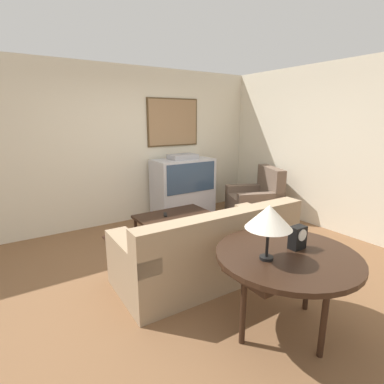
# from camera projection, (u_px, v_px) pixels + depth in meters

# --- Properties ---
(ground_plane) EXTENTS (12.00, 12.00, 0.00)m
(ground_plane) POSITION_uv_depth(u_px,v_px,m) (194.00, 265.00, 3.85)
(ground_plane) COLOR brown
(wall_back) EXTENTS (12.00, 0.10, 2.70)m
(wall_back) POSITION_uv_depth(u_px,v_px,m) (128.00, 146.00, 5.26)
(wall_back) COLOR beige
(wall_back) RESTS_ON ground_plane
(wall_right) EXTENTS (0.06, 12.00, 2.70)m
(wall_right) POSITION_uv_depth(u_px,v_px,m) (326.00, 148.00, 4.93)
(wall_right) COLOR beige
(wall_right) RESTS_ON ground_plane
(area_rug) EXTENTS (2.04, 1.41, 0.01)m
(area_rug) POSITION_uv_depth(u_px,v_px,m) (180.00, 237.00, 4.71)
(area_rug) COLOR brown
(area_rug) RESTS_ON ground_plane
(tv) EXTENTS (1.11, 0.60, 1.19)m
(tv) POSITION_uv_depth(u_px,v_px,m) (183.00, 187.00, 5.62)
(tv) COLOR #B7B7BC
(tv) RESTS_ON ground_plane
(couch) EXTENTS (2.12, 0.98, 0.88)m
(couch) POSITION_uv_depth(u_px,v_px,m) (209.00, 251.00, 3.51)
(couch) COLOR #9E8466
(couch) RESTS_ON ground_plane
(armchair) EXTENTS (1.11, 1.10, 0.94)m
(armchair) POSITION_uv_depth(u_px,v_px,m) (256.00, 201.00, 5.67)
(armchair) COLOR brown
(armchair) RESTS_ON ground_plane
(coffee_table) EXTENTS (1.11, 0.52, 0.43)m
(coffee_table) POSITION_uv_depth(u_px,v_px,m) (172.00, 216.00, 4.54)
(coffee_table) COLOR black
(coffee_table) RESTS_ON ground_plane
(console_table) EXTENTS (1.20, 1.20, 0.73)m
(console_table) POSITION_uv_depth(u_px,v_px,m) (287.00, 260.00, 2.53)
(console_table) COLOR black
(console_table) RESTS_ON ground_plane
(table_lamp) EXTENTS (0.37, 0.37, 0.46)m
(table_lamp) POSITION_uv_depth(u_px,v_px,m) (269.00, 217.00, 2.33)
(table_lamp) COLOR black
(table_lamp) RESTS_ON console_table
(mantel_clock) EXTENTS (0.14, 0.10, 0.20)m
(mantel_clock) POSITION_uv_depth(u_px,v_px,m) (298.00, 237.00, 2.59)
(mantel_clock) COLOR black
(mantel_clock) RESTS_ON console_table
(remote) EXTENTS (0.11, 0.16, 0.02)m
(remote) POSITION_uv_depth(u_px,v_px,m) (165.00, 215.00, 4.45)
(remote) COLOR black
(remote) RESTS_ON coffee_table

